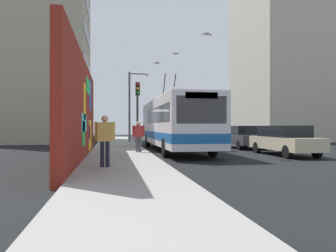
{
  "coord_description": "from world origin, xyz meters",
  "views": [
    {
      "loc": [
        -18.93,
        2.04,
        1.54
      ],
      "look_at": [
        1.01,
        -1.53,
        1.56
      ],
      "focal_mm": 33.75,
      "sensor_mm": 36.0,
      "label": 1
    }
  ],
  "objects_px": {
    "pedestrian_at_curb": "(138,134)",
    "street_lamp": "(132,101)",
    "parked_car_champagne": "(284,140)",
    "traffic_light": "(138,104)",
    "city_bus": "(174,122)",
    "pedestrian_near_wall": "(105,136)",
    "parked_car_dark_gray": "(243,136)"
  },
  "relations": [
    {
      "from": "parked_car_champagne",
      "to": "pedestrian_near_wall",
      "type": "bearing_deg",
      "value": 115.26
    },
    {
      "from": "parked_car_champagne",
      "to": "pedestrian_at_curb",
      "type": "height_order",
      "value": "pedestrian_at_curb"
    },
    {
      "from": "city_bus",
      "to": "traffic_light",
      "type": "bearing_deg",
      "value": 54.4
    },
    {
      "from": "parked_car_champagne",
      "to": "pedestrian_near_wall",
      "type": "height_order",
      "value": "pedestrian_near_wall"
    },
    {
      "from": "city_bus",
      "to": "street_lamp",
      "type": "xyz_separation_m",
      "value": [
        9.31,
        2.03,
        1.98
      ]
    },
    {
      "from": "parked_car_dark_gray",
      "to": "pedestrian_near_wall",
      "type": "relative_size",
      "value": 2.5
    },
    {
      "from": "parked_car_champagne",
      "to": "traffic_light",
      "type": "height_order",
      "value": "traffic_light"
    },
    {
      "from": "parked_car_dark_gray",
      "to": "pedestrian_near_wall",
      "type": "distance_m",
      "value": 13.46
    },
    {
      "from": "parked_car_dark_gray",
      "to": "pedestrian_near_wall",
      "type": "xyz_separation_m",
      "value": [
        -9.76,
        9.27,
        0.36
      ]
    },
    {
      "from": "pedestrian_near_wall",
      "to": "traffic_light",
      "type": "bearing_deg",
      "value": -11.12
    },
    {
      "from": "parked_car_champagne",
      "to": "street_lamp",
      "type": "distance_m",
      "value": 15.32
    },
    {
      "from": "traffic_light",
      "to": "parked_car_champagne",
      "type": "bearing_deg",
      "value": -126.35
    },
    {
      "from": "city_bus",
      "to": "pedestrian_at_curb",
      "type": "distance_m",
      "value": 3.3
    },
    {
      "from": "parked_car_champagne",
      "to": "parked_car_dark_gray",
      "type": "relative_size",
      "value": 1.09
    },
    {
      "from": "street_lamp",
      "to": "parked_car_champagne",
      "type": "bearing_deg",
      "value": -151.24
    },
    {
      "from": "parked_car_champagne",
      "to": "pedestrian_at_curb",
      "type": "relative_size",
      "value": 2.92
    },
    {
      "from": "pedestrian_near_wall",
      "to": "traffic_light",
      "type": "xyz_separation_m",
      "value": [
        9.78,
        -1.92,
        1.84
      ]
    },
    {
      "from": "pedestrian_at_curb",
      "to": "street_lamp",
      "type": "distance_m",
      "value": 11.78
    },
    {
      "from": "parked_car_champagne",
      "to": "pedestrian_near_wall",
      "type": "distance_m",
      "value": 10.26
    },
    {
      "from": "pedestrian_at_curb",
      "to": "street_lamp",
      "type": "bearing_deg",
      "value": -1.82
    },
    {
      "from": "parked_car_dark_gray",
      "to": "pedestrian_at_curb",
      "type": "distance_m",
      "value": 8.44
    },
    {
      "from": "city_bus",
      "to": "traffic_light",
      "type": "xyz_separation_m",
      "value": [
        1.54,
        2.15,
        1.23
      ]
    },
    {
      "from": "pedestrian_near_wall",
      "to": "traffic_light",
      "type": "relative_size",
      "value": 0.41
    },
    {
      "from": "city_bus",
      "to": "street_lamp",
      "type": "relative_size",
      "value": 1.95
    },
    {
      "from": "traffic_light",
      "to": "street_lamp",
      "type": "xyz_separation_m",
      "value": [
        7.77,
        -0.12,
        0.75
      ]
    },
    {
      "from": "parked_car_champagne",
      "to": "traffic_light",
      "type": "relative_size",
      "value": 1.11
    },
    {
      "from": "city_bus",
      "to": "pedestrian_near_wall",
      "type": "distance_m",
      "value": 9.22
    },
    {
      "from": "parked_car_dark_gray",
      "to": "street_lamp",
      "type": "bearing_deg",
      "value": 42.85
    },
    {
      "from": "parked_car_champagne",
      "to": "parked_car_dark_gray",
      "type": "bearing_deg",
      "value": 0.0
    },
    {
      "from": "city_bus",
      "to": "pedestrian_at_curb",
      "type": "height_order",
      "value": "city_bus"
    },
    {
      "from": "parked_car_champagne",
      "to": "pedestrian_at_curb",
      "type": "xyz_separation_m",
      "value": [
        1.72,
        7.6,
        0.28
      ]
    },
    {
      "from": "city_bus",
      "to": "parked_car_champagne",
      "type": "height_order",
      "value": "city_bus"
    }
  ]
}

